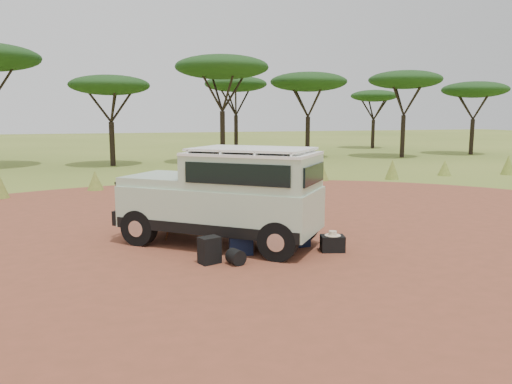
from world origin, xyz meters
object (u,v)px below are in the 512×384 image
object	(u,v)px
backpack_black	(209,250)
hard_case	(332,244)
duffel_navy	(298,235)
backpack_navy	(241,240)
backpack_olive	(272,238)
safari_vehicle	(226,198)
walking_staff	(172,211)

from	to	relation	value
backpack_black	hard_case	world-z (taller)	backpack_black
backpack_black	duffel_navy	distance (m)	2.12
backpack_navy	hard_case	xyz separation A→B (m)	(1.79, -0.38, -0.13)
backpack_olive	backpack_black	bearing A→B (deg)	-141.16
safari_vehicle	hard_case	distance (m)	2.36
walking_staff	backpack_olive	xyz separation A→B (m)	(1.83, -1.15, -0.45)
walking_staff	hard_case	world-z (taller)	walking_staff
safari_vehicle	duffel_navy	world-z (taller)	safari_vehicle
safari_vehicle	duffel_navy	size ratio (longest dim) A/B	8.91
backpack_navy	duffel_navy	bearing A→B (deg)	18.68
walking_staff	duffel_navy	distance (m)	2.70
safari_vehicle	backpack_navy	bearing A→B (deg)	-44.78
safari_vehicle	walking_staff	size ratio (longest dim) A/B	2.87
safari_vehicle	backpack_olive	bearing A→B (deg)	-1.81
backpack_black	backpack_navy	xyz separation A→B (m)	(0.72, 0.41, 0.04)
backpack_black	backpack_olive	xyz separation A→B (m)	(1.42, 0.53, -0.01)
walking_staff	backpack_navy	distance (m)	1.75
walking_staff	duffel_navy	world-z (taller)	walking_staff
walking_staff	backpack_black	size ratio (longest dim) A/B	2.96
backpack_navy	backpack_olive	xyz separation A→B (m)	(0.69, 0.12, -0.05)
hard_case	walking_staff	bearing A→B (deg)	166.24
hard_case	backpack_olive	bearing A→B (deg)	171.22
duffel_navy	hard_case	bearing A→B (deg)	-51.06
safari_vehicle	backpack_black	world-z (taller)	safari_vehicle
backpack_black	hard_case	bearing A→B (deg)	-17.70
safari_vehicle	backpack_black	bearing A→B (deg)	-78.05
backpack_olive	hard_case	size ratio (longest dim) A/B	1.06
duffel_navy	backpack_black	bearing A→B (deg)	-163.65
walking_staff	backpack_olive	bearing A→B (deg)	-58.39
duffel_navy	safari_vehicle	bearing A→B (deg)	155.92
hard_case	safari_vehicle	bearing A→B (deg)	163.22
safari_vehicle	backpack_olive	size ratio (longest dim) A/B	8.72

